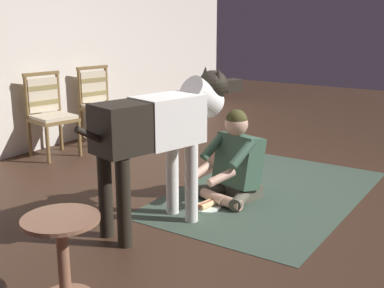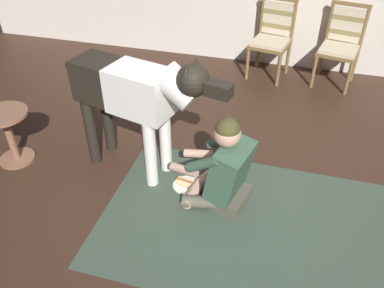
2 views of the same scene
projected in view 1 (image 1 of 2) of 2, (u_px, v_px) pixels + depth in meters
The scene contains 9 objects.
ground_plane at pixel (259, 202), 4.50m from camera, with size 15.27×15.27×0.00m, color #39251A.
back_wall at pixel (20, 44), 5.85m from camera, with size 8.82×0.10×2.60m, color beige.
area_rug at pixel (269, 193), 4.72m from camera, with size 2.45×1.55×0.01m, color #38483B.
dining_chair_left_of_pair at pixel (49, 110), 5.88m from camera, with size 0.54×0.54×0.98m.
dining_chair_right_of_pair at pixel (99, 100), 6.56m from camera, with size 0.55×0.55×0.98m.
person_sitting_on_floor at pixel (234, 163), 4.50m from camera, with size 0.70×0.58×0.83m.
large_dog at pixel (162, 127), 3.84m from camera, with size 1.58×0.55×1.22m.
hot_dog_on_plate at pixel (207, 205), 4.35m from camera, with size 0.25×0.25×0.06m.
round_side_table at pixel (63, 252), 2.86m from camera, with size 0.44×0.44×0.53m.
Camera 1 is at (-3.86, -1.82, 1.64)m, focal length 46.81 mm.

